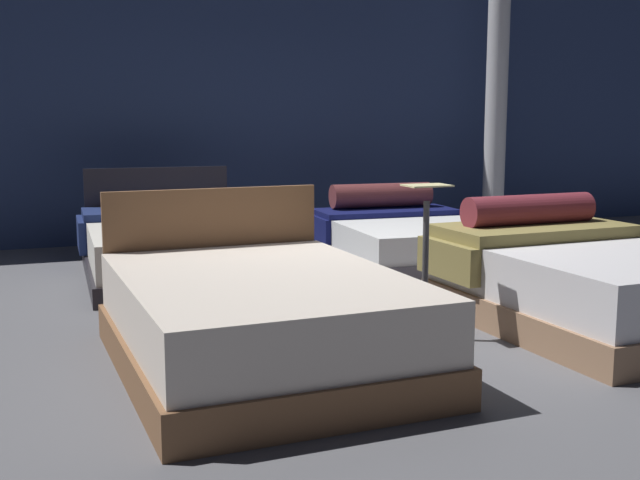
# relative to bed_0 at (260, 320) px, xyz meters

# --- Properties ---
(ground_plane) EXTENTS (18.00, 18.00, 0.02)m
(ground_plane) POSITION_rel_bed_0_xyz_m (1.15, 1.42, -0.29)
(ground_plane) COLOR #5B5B60
(showroom_back_wall) EXTENTS (18.00, 0.06, 3.50)m
(showroom_back_wall) POSITION_rel_bed_0_xyz_m (1.15, 4.87, 1.47)
(showroom_back_wall) COLOR navy
(showroom_back_wall) RESTS_ON ground_plane
(bed_0) EXTENTS (1.63, 2.16, 0.95)m
(bed_0) POSITION_rel_bed_0_xyz_m (0.00, 0.00, 0.00)
(bed_0) COLOR brown
(bed_0) RESTS_ON ground_plane
(bed_1) EXTENTS (1.60, 2.08, 0.85)m
(bed_1) POSITION_rel_bed_0_xyz_m (2.34, 0.13, 0.02)
(bed_1) COLOR #936E51
(bed_1) RESTS_ON ground_plane
(bed_2) EXTENTS (1.62, 2.20, 0.92)m
(bed_2) POSITION_rel_bed_0_xyz_m (-0.00, 2.84, -0.02)
(bed_2) COLOR black
(bed_2) RESTS_ON ground_plane
(bed_3) EXTENTS (1.61, 2.04, 0.71)m
(bed_3) POSITION_rel_bed_0_xyz_m (2.35, 2.85, -0.05)
(bed_3) COLOR #504C55
(bed_3) RESTS_ON ground_plane
(price_sign) EXTENTS (0.28, 0.24, 1.00)m
(price_sign) POSITION_rel_bed_0_xyz_m (1.15, 0.19, 0.11)
(price_sign) COLOR #3F3F44
(price_sign) RESTS_ON ground_plane
(support_pillar) EXTENTS (0.26, 0.26, 3.50)m
(support_pillar) POSITION_rel_bed_0_xyz_m (4.17, 4.12, 1.47)
(support_pillar) COLOR silver
(support_pillar) RESTS_ON ground_plane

